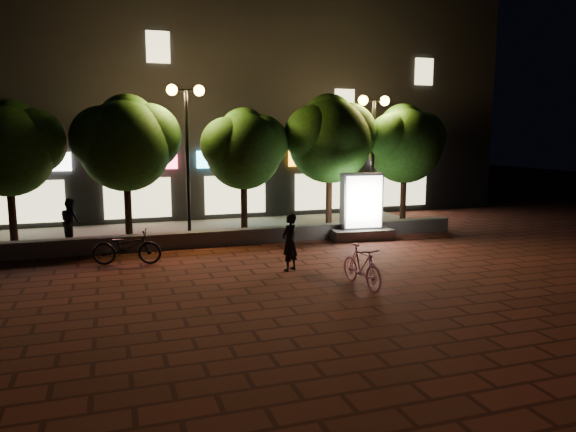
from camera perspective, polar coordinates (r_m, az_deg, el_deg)
name	(u,v)px	position (r m, az deg, el deg)	size (l,w,h in m)	color
ground	(276,273)	(14.19, -1.34, -6.08)	(80.00, 80.00, 0.00)	maroon
retaining_wall	(240,236)	(17.90, -5.15, -2.19)	(16.00, 0.45, 0.50)	slate
sidewalk	(225,230)	(20.34, -6.79, -1.51)	(16.00, 5.00, 0.08)	slate
building_block	(195,106)	(26.44, -9.95, 11.55)	(28.00, 8.12, 11.30)	black
tree_far_left	(9,145)	(18.79, -27.64, 6.72)	(3.36, 2.80, 4.63)	black
tree_left	(127,140)	(18.58, -16.86, 7.79)	(3.60, 3.00, 4.89)	black
tree_mid	(244,146)	(19.13, -4.69, 7.46)	(3.24, 2.70, 4.50)	black
tree_right	(330,136)	(20.18, 4.55, 8.51)	(3.72, 3.10, 5.07)	black
tree_far_right	(405,141)	(21.64, 12.43, 7.83)	(3.48, 2.90, 4.76)	black
street_lamp_left	(187,122)	(18.49, -10.79, 9.81)	(1.26, 0.36, 5.18)	black
street_lamp_right	(373,127)	(20.65, 9.11, 9.35)	(1.26, 0.36, 4.98)	black
ad_kiosk	(361,212)	(18.74, 7.82, 0.38)	(2.22, 1.25, 2.31)	slate
scooter_pink	(362,266)	(12.91, 7.88, -5.33)	(0.47, 1.68, 1.01)	#F199DD
rider	(290,242)	(14.26, 0.18, -2.79)	(0.57, 0.37, 1.55)	black
scooter_parked	(127,247)	(15.63, -16.83, -3.19)	(0.66, 1.90, 1.00)	black
pedestrian	(71,221)	(18.67, -22.18, -0.53)	(0.73, 0.57, 1.51)	black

